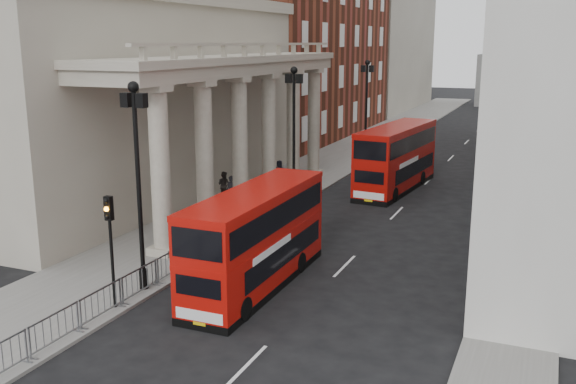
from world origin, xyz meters
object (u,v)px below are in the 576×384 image
(bus_near, at_px, (257,237))
(pedestrian_a, at_px, (231,191))
(monument_column, at_px, (511,1))
(lamp_post_mid, at_px, (294,125))
(pedestrian_b, at_px, (224,185))
(pedestrian_c, at_px, (279,173))
(lamp_post_north, at_px, (366,103))
(traffic_light, at_px, (110,231))
(bus_far, at_px, (397,157))
(lamp_post_south, at_px, (138,173))

(bus_near, xyz_separation_m, pedestrian_a, (-7.01, 11.02, -1.08))
(monument_column, bearing_deg, lamp_post_mid, -95.24)
(pedestrian_b, bearing_deg, pedestrian_c, -99.16)
(lamp_post_mid, height_order, pedestrian_b, lamp_post_mid)
(bus_near, relative_size, pedestrian_a, 5.07)
(monument_column, xyz_separation_m, pedestrian_b, (-10.92, -73.18, -14.98))
(lamp_post_mid, bearing_deg, monument_column, 84.76)
(lamp_post_north, xyz_separation_m, pedestrian_a, (-3.02, -18.68, -3.86))
(monument_column, relative_size, pedestrian_a, 29.18)
(lamp_post_north, relative_size, pedestrian_a, 4.48)
(traffic_light, height_order, bus_near, traffic_light)
(lamp_post_mid, bearing_deg, bus_far, 50.64)
(pedestrian_b, bearing_deg, bus_near, 131.62)
(monument_column, height_order, lamp_post_south, monument_column)
(lamp_post_south, bearing_deg, lamp_post_north, 90.00)
(monument_column, height_order, pedestrian_a, monument_column)
(lamp_post_south, xyz_separation_m, traffic_light, (0.10, -2.02, -1.80))
(pedestrian_b, bearing_deg, lamp_post_south, 114.28)
(traffic_light, distance_m, pedestrian_a, 15.79)
(pedestrian_a, height_order, pedestrian_b, pedestrian_a)
(traffic_light, bearing_deg, bus_far, 78.46)
(traffic_light, xyz_separation_m, pedestrian_c, (-2.82, 21.99, -2.13))
(lamp_post_north, bearing_deg, traffic_light, -89.83)
(pedestrian_b, bearing_deg, bus_far, -133.93)
(bus_near, xyz_separation_m, pedestrian_b, (-8.31, 12.52, -1.13))
(traffic_light, height_order, pedestrian_a, traffic_light)
(lamp_post_south, distance_m, pedestrian_c, 20.54)
(lamp_post_north, height_order, pedestrian_a, lamp_post_north)
(pedestrian_a, bearing_deg, lamp_post_north, 92.36)
(lamp_post_south, bearing_deg, pedestrian_b, 106.25)
(bus_far, distance_m, pedestrian_c, 8.16)
(traffic_light, relative_size, bus_far, 0.42)
(pedestrian_b, distance_m, pedestrian_c, 5.40)
(monument_column, xyz_separation_m, bus_far, (-1.57, -65.87, -13.70))
(bus_near, height_order, pedestrian_a, bus_near)
(bus_near, xyz_separation_m, bus_far, (1.04, 19.83, 0.16))
(lamp_post_north, bearing_deg, pedestrian_c, -102.77)
(pedestrian_b, bearing_deg, lamp_post_north, -96.08)
(traffic_light, height_order, pedestrian_c, traffic_light)
(monument_column, xyz_separation_m, lamp_post_south, (-6.60, -88.00, -11.07))
(lamp_post_south, distance_m, pedestrian_a, 14.20)
(traffic_light, relative_size, pedestrian_a, 2.32)
(monument_column, height_order, bus_far, monument_column)
(lamp_post_south, distance_m, pedestrian_b, 15.92)
(pedestrian_a, distance_m, pedestrian_c, 6.66)
(pedestrian_b, bearing_deg, lamp_post_mid, -156.67)
(lamp_post_south, relative_size, traffic_light, 1.93)
(pedestrian_a, relative_size, pedestrian_c, 1.09)
(lamp_post_north, distance_m, pedestrian_a, 19.31)
(traffic_light, bearing_deg, pedestrian_b, 104.71)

